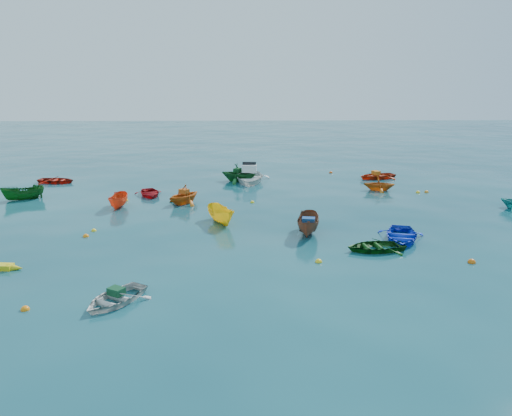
{
  "coord_description": "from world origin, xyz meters",
  "views": [
    {
      "loc": [
        -0.86,
        -25.93,
        8.4
      ],
      "look_at": [
        0.0,
        5.0,
        0.4
      ],
      "focal_mm": 35.0,
      "sensor_mm": 36.0,
      "label": 1
    }
  ],
  "objects": [
    {
      "name": "buoy_ye_b",
      "position": [
        -9.36,
        1.54,
        0.0
      ],
      "size": [
        0.29,
        0.29,
        0.29
      ],
      "primitive_type": "sphere",
      "color": "yellow",
      "rests_on": "ground"
    },
    {
      "name": "dinghy_white_near",
      "position": [
        -5.83,
        -7.98,
        0.0
      ],
      "size": [
        3.22,
        3.49,
        0.59
      ],
      "primitive_type": "imported",
      "rotation": [
        0.0,
        0.0,
        -0.55
      ],
      "color": "beige",
      "rests_on": "ground"
    },
    {
      "name": "tarp_orange_b",
      "position": [
        10.77,
        16.53,
        0.51
      ],
      "size": [
        0.73,
        0.83,
        0.34
      ],
      "primitive_type": "cube",
      "rotation": [
        0.0,
        0.0,
        -1.24
      ],
      "color": "orange",
      "rests_on": "dinghy_red_ne"
    },
    {
      "name": "sampan_green_far",
      "position": [
        -16.62,
        9.4,
        0.0
      ],
      "size": [
        3.08,
        2.29,
        1.12
      ],
      "primitive_type": "imported",
      "rotation": [
        0.0,
        0.0,
        -1.1
      ],
      "color": "#124E15",
      "rests_on": "ground"
    },
    {
      "name": "dinghy_red_ne",
      "position": [
        10.87,
        16.56,
        0.0
      ],
      "size": [
        3.93,
        3.34,
        0.69
      ],
      "primitive_type": "imported",
      "rotation": [
        0.0,
        0.0,
        -1.24
      ],
      "color": "red",
      "rests_on": "ground"
    },
    {
      "name": "ground",
      "position": [
        0.0,
        0.0,
        0.0
      ],
      "size": [
        160.0,
        160.0,
        0.0
      ],
      "primitive_type": "plane",
      "color": "#093642",
      "rests_on": "ground"
    },
    {
      "name": "dinghy_red_nw",
      "position": [
        -16.43,
        15.43,
        0.0
      ],
      "size": [
        3.36,
        2.64,
        0.63
      ],
      "primitive_type": "imported",
      "rotation": [
        0.0,
        0.0,
        1.41
      ],
      "color": "#AD1C0E",
      "rests_on": "ground"
    },
    {
      "name": "tarp_blue_a",
      "position": [
        2.79,
        0.6,
        0.79
      ],
      "size": [
        0.8,
        0.66,
        0.34
      ],
      "primitive_type": "cube",
      "rotation": [
        0.0,
        0.0,
        -0.2
      ],
      "color": "navy",
      "rests_on": "sampan_brown_mid"
    },
    {
      "name": "dinghy_red_far",
      "position": [
        -7.77,
        10.43,
        0.0
      ],
      "size": [
        2.86,
        3.38,
        0.6
      ],
      "primitive_type": "imported",
      "rotation": [
        0.0,
        0.0,
        0.32
      ],
      "color": "#A80E13",
      "rests_on": "ground"
    },
    {
      "name": "buoy_or_a",
      "position": [
        -9.06,
        -8.52,
        0.0
      ],
      "size": [
        0.33,
        0.33,
        0.33
      ],
      "primitive_type": "sphere",
      "color": "orange",
      "rests_on": "ground"
    },
    {
      "name": "buoy_or_c",
      "position": [
        -9.5,
        0.49,
        0.0
      ],
      "size": [
        0.33,
        0.33,
        0.33
      ],
      "primitive_type": "sphere",
      "color": "orange",
      "rests_on": "ground"
    },
    {
      "name": "dinghy_orange_far",
      "position": [
        9.78,
        11.79,
        0.0
      ],
      "size": [
        2.66,
        2.39,
        1.25
      ],
      "primitive_type": "imported",
      "rotation": [
        0.0,
        0.0,
        1.42
      ],
      "color": "#BF5B11",
      "rests_on": "ground"
    },
    {
      "name": "dinghy_blue_se",
      "position": [
        7.65,
        -0.62,
        0.0
      ],
      "size": [
        3.35,
        4.03,
        0.72
      ],
      "primitive_type": "imported",
      "rotation": [
        0.0,
        0.0,
        -0.28
      ],
      "color": "#102FCA",
      "rests_on": "ground"
    },
    {
      "name": "buoy_or_d",
      "position": [
        13.26,
        10.99,
        0.0
      ],
      "size": [
        0.32,
        0.32,
        0.32
      ],
      "primitive_type": "sphere",
      "color": "orange",
      "rests_on": "ground"
    },
    {
      "name": "tarp_orange_a",
      "position": [
        -4.92,
        7.98,
        0.87
      ],
      "size": [
        0.79,
        0.76,
        0.3
      ],
      "primitive_type": "cube",
      "rotation": [
        0.0,
        0.0,
        -0.67
      ],
      "color": "#CE5515",
      "rests_on": "dinghy_orange_w"
    },
    {
      "name": "buoy_ye_c",
      "position": [
        -0.17,
        8.06,
        0.0
      ],
      "size": [
        0.29,
        0.29,
        0.29
      ],
      "primitive_type": "sphere",
      "color": "yellow",
      "rests_on": "ground"
    },
    {
      "name": "sampan_brown_mid",
      "position": [
        2.82,
        0.75,
        0.0
      ],
      "size": [
        1.8,
        3.35,
        1.23
      ],
      "primitive_type": "imported",
      "rotation": [
        0.0,
        0.0,
        -0.2
      ],
      "color": "brown",
      "rests_on": "ground"
    },
    {
      "name": "sampan_yellow_mid",
      "position": [
        -2.15,
        2.98,
        0.0
      ],
      "size": [
        2.23,
        3.25,
        1.18
      ],
      "primitive_type": "imported",
      "rotation": [
        0.0,
        0.0,
        0.4
      ],
      "color": "yellow",
      "rests_on": "ground"
    },
    {
      "name": "sampan_orange_n",
      "position": [
        -9.21,
        6.94,
        0.0
      ],
      "size": [
        1.06,
        2.78,
        1.07
      ],
      "primitive_type": "imported",
      "rotation": [
        0.0,
        0.0,
        -0.01
      ],
      "color": "#E64015",
      "rests_on": "ground"
    },
    {
      "name": "motorboat_white",
      "position": [
        -0.27,
        15.44,
        0.0
      ],
      "size": [
        3.73,
        5.03,
        1.61
      ],
      "primitive_type": "imported",
      "rotation": [
        0.0,
        0.0,
        -0.06
      ],
      "color": "white",
      "rests_on": "ground"
    },
    {
      "name": "buoy_ye_d",
      "position": [
        -9.21,
        8.86,
        0.0
      ],
      "size": [
        0.37,
        0.37,
        0.37
      ],
      "primitive_type": "sphere",
      "color": "yellow",
      "rests_on": "ground"
    },
    {
      "name": "dinghy_green_n",
      "position": [
        -1.19,
        15.57,
        0.0
      ],
      "size": [
        3.91,
        3.7,
        1.62
      ],
      "primitive_type": "imported",
      "rotation": [
        0.0,
        0.0,
        1.14
      ],
      "color": "#13551F",
      "rests_on": "ground"
    },
    {
      "name": "dinghy_green_e",
      "position": [
        5.86,
        -2.18,
        0.0
      ],
      "size": [
        3.22,
        2.48,
        0.62
      ],
      "primitive_type": "imported",
      "rotation": [
        0.0,
        0.0,
        -1.45
      ],
      "color": "#0F4211",
      "rests_on": "ground"
    },
    {
      "name": "buoy_ye_e",
      "position": [
        12.54,
        10.84,
        0.0
      ],
      "size": [
        0.32,
        0.32,
        0.32
      ],
      "primitive_type": "sphere",
      "color": "yellow",
      "rests_on": "ground"
    },
    {
      "name": "buoy_or_e",
      "position": [
        7.33,
        19.34,
        0.0
      ],
      "size": [
        0.33,
        0.33,
        0.33
      ],
      "primitive_type": "sphere",
      "color": "#D9450B",
      "rests_on": "ground"
    },
    {
      "name": "dinghy_orange_w",
      "position": [
        -4.95,
        7.94,
        0.0
      ],
      "size": [
        3.52,
        3.58,
        1.43
      ],
      "primitive_type": "imported",
      "rotation": [
        0.0,
        0.0,
        -0.67
      ],
      "color": "#D25F13",
      "rests_on": "ground"
    },
    {
      "name": "buoy_ye_a",
      "position": [
        2.72,
        -3.8,
        0.0
      ],
      "size": [
        0.33,
        0.33,
        0.33
      ],
      "primitive_type": "sphere",
      "color": "yellow",
      "rests_on": "ground"
    },
    {
      "name": "tarp_green_b",
      "position": [
        -1.28,
        15.61,
        0.97
      ],
      "size": [
        0.72,
        0.8,
        0.32
      ],
      "primitive_type": "cube",
      "rotation": [
        0.0,
        0.0,
        1.14
      ],
      "color": "#11451B",
      "rests_on": "dinghy_green_n"
    },
    {
      "name": "tarp_green_a",
      "position": [
        -5.78,
        -7.89,
        0.44
      ],
      "size": [
        0.74,
        0.69,
        0.29
      ],
      "primitive_type": "cube",
      "rotation": [
        0.0,
        0.0,
        -0.55
      ],
      "color": "#104224",
      "rests_on": "dinghy_white_near"
    },
    {
      "name": "buoy_or_b",
      "position": [
        9.95,
        -4.07,
        0.0
      ],
      "size": [
        0.38,
        0.38,
        0.38
      ],
      "primitive_type": "sphere",
      "color": "#D2590B",
      "rests_on": "ground"
    }
  ]
}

